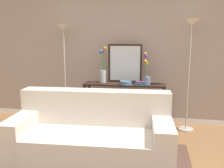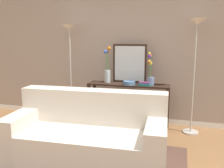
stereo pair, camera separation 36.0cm
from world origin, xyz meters
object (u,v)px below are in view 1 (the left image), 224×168
Objects in this scene: vase_tall_flowers at (103,71)px; book_stack at (141,83)px; fruit_bowl at (126,83)px; vase_short_flowers at (147,73)px; console_table at (124,97)px; wall_mirror at (125,63)px; book_row_under_console at (102,122)px; floor_lamp_right at (190,44)px; floor_lamp_left at (64,46)px; couch at (92,137)px.

vase_tall_flowers reaches higher than book_stack.
vase_short_flowers is at bearing 15.33° from fruit_bowl.
wall_mirror is (-0.01, 0.14, 0.58)m from console_table.
book_row_under_console is at bearing 167.19° from fruit_bowl.
floor_lamp_right reaches higher than vase_tall_flowers.
vase_tall_flowers is 0.78m from vase_short_flowers.
wall_mirror is at bearing 19.36° from book_row_under_console.
floor_lamp_left is 2.18m from floor_lamp_right.
vase_tall_flowers is at bearing 76.06° from book_row_under_console.
floor_lamp_right is (2.18, 0.00, 0.05)m from floor_lamp_left.
book_row_under_console is at bearing -160.64° from wall_mirror.
wall_mirror reaches higher than fruit_bowl.
vase_short_flowers is 1.21m from book_row_under_console.
console_table is 1.41m from floor_lamp_left.
couch is 9.36× the size of book_stack.
floor_lamp_right reaches higher than wall_mirror.
floor_lamp_right is at bearing 1.21° from vase_short_flowers.
wall_mirror is at bearing 173.32° from floor_lamp_right.
fruit_bowl reaches higher than book_row_under_console.
floor_lamp_left reaches higher than vase_short_flowers.
book_stack is at bearing -15.33° from console_table.
fruit_bowl is at bearing -5.50° from floor_lamp_left.
vase_short_flowers is (-0.70, -0.01, -0.50)m from floor_lamp_right.
wall_mirror is 3.13× the size of book_stack.
vase_tall_flowers is (-0.38, -0.10, -0.13)m from wall_mirror.
floor_lamp_right is at bearing 6.00° from fruit_bowl.
floor_lamp_left reaches higher than book_stack.
book_row_under_console is (-0.44, 0.10, -0.76)m from fruit_bowl.
vase_tall_flowers is at bearing 170.22° from book_stack.
floor_lamp_left reaches higher than couch.
fruit_bowl is 0.60× the size of book_row_under_console.
floor_lamp_right reaches higher than vase_short_flowers.
book_row_under_console is (-0.40, 0.00, -0.49)m from console_table.
floor_lamp_left is 1.29m from fruit_bowl.
fruit_bowl is at bearing -176.24° from book_stack.
vase_short_flowers reaches higher than book_row_under_console.
floor_lamp_right is 2.90× the size of vase_tall_flowers.
floor_lamp_left reaches higher than console_table.
fruit_bowl is (1.14, -0.11, -0.61)m from floor_lamp_left.
console_table is at bearing 179.30° from vase_short_flowers.
couch is 1.60m from vase_short_flowers.
floor_lamp_left is (-1.10, 0.01, 0.88)m from console_table.
vase_tall_flowers reaches higher than couch.
wall_mirror is (-1.09, 0.13, -0.35)m from floor_lamp_right.
vase_short_flowers is 0.39m from fruit_bowl.
fruit_bowl is at bearing -78.85° from wall_mirror.
vase_short_flowers reaches higher than book_stack.
floor_lamp_left is at bearing 176.23° from book_stack.
fruit_bowl is (0.28, 1.22, 0.50)m from couch.
floor_lamp_right is at bearing 6.75° from book_stack.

